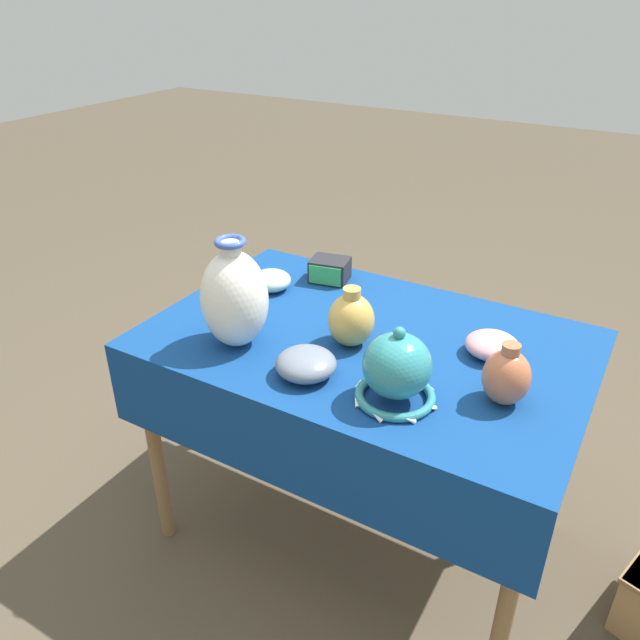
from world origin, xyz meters
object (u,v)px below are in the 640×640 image
at_px(jar_round_ochre, 351,320).
at_px(jar_round_terracotta, 506,376).
at_px(mosaic_tile_box, 330,270).
at_px(vase_dome_bell, 397,371).
at_px(bowl_shallow_slate, 306,364).
at_px(bowl_shallow_celadon, 271,280).
at_px(vase_tall_bulbous, 234,298).
at_px(bowl_shallow_rose, 492,345).

xyz_separation_m(jar_round_ochre, jar_round_terracotta, (0.44, -0.05, -0.01)).
bearing_deg(jar_round_ochre, mosaic_tile_box, 127.67).
bearing_deg(vase_dome_bell, jar_round_ochre, 140.54).
height_order(mosaic_tile_box, bowl_shallow_slate, mosaic_tile_box).
bearing_deg(bowl_shallow_celadon, jar_round_ochre, -24.29).
bearing_deg(jar_round_terracotta, jar_round_ochre, 173.25).
height_order(bowl_shallow_slate, jar_round_ochre, jar_round_ochre).
xyz_separation_m(vase_tall_bulbous, mosaic_tile_box, (0.02, 0.48, -0.10)).
height_order(vase_dome_bell, jar_round_terracotta, vase_dome_bell).
relative_size(bowl_shallow_slate, jar_round_terracotta, 0.98).
distance_m(mosaic_tile_box, bowl_shallow_slate, 0.57).
xyz_separation_m(bowl_shallow_slate, jar_round_terracotta, (0.46, 0.14, 0.04)).
relative_size(vase_tall_bulbous, bowl_shallow_slate, 1.99).
bearing_deg(bowl_shallow_celadon, bowl_shallow_rose, -2.62).
relative_size(vase_tall_bulbous, bowl_shallow_celadon, 2.38).
distance_m(bowl_shallow_slate, jar_round_ochre, 0.20).
height_order(vase_tall_bulbous, jar_round_terracotta, vase_tall_bulbous).
xyz_separation_m(mosaic_tile_box, jar_round_terracotta, (0.69, -0.38, 0.03)).
xyz_separation_m(mosaic_tile_box, bowl_shallow_rose, (0.61, -0.19, -0.01)).
bearing_deg(bowl_shallow_rose, vase_dome_bell, -113.87).
height_order(bowl_shallow_slate, jar_round_terracotta, jar_round_terracotta).
height_order(vase_dome_bell, bowl_shallow_rose, vase_dome_bell).
distance_m(vase_dome_bell, bowl_shallow_slate, 0.24).
bearing_deg(vase_dome_bell, jar_round_terracotta, 28.79).
bearing_deg(jar_round_ochre, jar_round_terracotta, -6.75).
bearing_deg(vase_dome_bell, bowl_shallow_celadon, 149.70).
height_order(vase_tall_bulbous, vase_dome_bell, vase_tall_bulbous).
bearing_deg(bowl_shallow_rose, jar_round_terracotta, -65.74).
bearing_deg(bowl_shallow_slate, vase_dome_bell, 4.66).
relative_size(mosaic_tile_box, bowl_shallow_slate, 0.90).
xyz_separation_m(vase_tall_bulbous, jar_round_terracotta, (0.71, 0.10, -0.07)).
bearing_deg(jar_round_terracotta, vase_tall_bulbous, -171.67).
bearing_deg(bowl_shallow_rose, mosaic_tile_box, 162.74).
relative_size(vase_dome_bell, jar_round_ochre, 1.22).
bearing_deg(jar_round_terracotta, bowl_shallow_celadon, 164.71).
xyz_separation_m(vase_dome_bell, jar_round_terracotta, (0.23, 0.12, -0.01)).
xyz_separation_m(mosaic_tile_box, jar_round_ochre, (0.25, -0.33, 0.04)).
distance_m(jar_round_ochre, bowl_shallow_celadon, 0.42).
bearing_deg(bowl_shallow_slate, bowl_shallow_rose, 41.51).
height_order(vase_tall_bulbous, jar_round_ochre, vase_tall_bulbous).
height_order(bowl_shallow_slate, bowl_shallow_rose, bowl_shallow_slate).
bearing_deg(bowl_shallow_slate, jar_round_ochre, 82.77).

